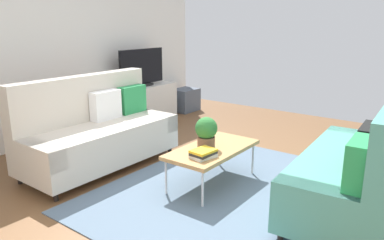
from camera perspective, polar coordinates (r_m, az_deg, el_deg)
name	(u,v)px	position (r m, az deg, el deg)	size (l,w,h in m)	color
ground_plane	(203,188)	(4.06, 1.75, -10.36)	(7.68, 7.68, 0.00)	brown
wall_far	(43,42)	(5.76, -21.95, 11.06)	(6.40, 0.12, 2.90)	white
area_rug	(225,190)	(4.01, 5.07, -10.60)	(2.90, 2.20, 0.01)	slate
couch_beige	(98,131)	(4.65, -14.27, -1.60)	(1.90, 0.85, 1.10)	beige
couch_green	(360,168)	(3.72, 24.42, -6.67)	(1.95, 0.96, 1.10)	teal
coffee_table	(212,150)	(4.00, 3.15, -4.63)	(1.10, 0.56, 0.42)	#B7844C
tv_console	(142,104)	(6.63, -7.64, 2.48)	(1.40, 0.44, 0.64)	silver
tv	(142,68)	(6.51, -7.71, 7.90)	(1.00, 0.20, 0.64)	black
storage_trunk	(185,100)	(7.40, -1.08, 3.10)	(0.52, 0.40, 0.44)	#4C5666
potted_plant	(206,132)	(3.94, 2.21, -1.79)	(0.24, 0.24, 0.34)	brown
table_book_0	(203,156)	(3.71, 1.75, -5.53)	(0.24, 0.18, 0.03)	silver
table_book_1	(203,153)	(3.70, 1.75, -5.12)	(0.24, 0.18, 0.03)	#262626
table_book_2	(203,151)	(3.69, 1.75, -4.75)	(0.24, 0.18, 0.02)	gold
vase_0	(114,85)	(6.20, -11.87, 5.32)	(0.11, 0.11, 0.19)	#B24C4C
bottle_0	(125,83)	(6.24, -10.19, 5.54)	(0.05, 0.05, 0.20)	#262626
bottle_1	(130,83)	(6.31, -9.52, 5.70)	(0.06, 0.06, 0.21)	#262626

